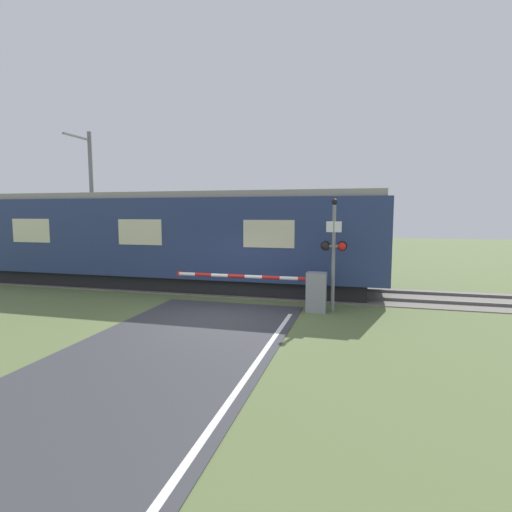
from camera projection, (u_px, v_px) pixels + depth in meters
name	position (u px, v px, depth m)	size (l,w,h in m)	color
ground_plane	(214.00, 319.00, 11.47)	(80.00, 80.00, 0.00)	#5B6B3D
track_bed	(253.00, 290.00, 15.67)	(36.00, 3.20, 0.13)	slate
train	(160.00, 239.00, 16.47)	(17.99, 3.14, 3.82)	black
crossing_barrier	(305.00, 290.00, 12.29)	(4.95, 0.44, 1.22)	gray
signal_post	(334.00, 248.00, 12.12)	(0.80, 0.26, 3.46)	gray
catenary_pole	(92.00, 200.00, 19.86)	(0.20, 1.90, 6.99)	slate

